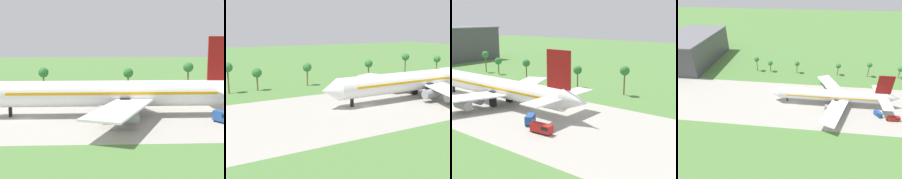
# 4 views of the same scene
# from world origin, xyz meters

# --- Properties ---
(ground_plane) EXTENTS (600.00, 600.00, 0.00)m
(ground_plane) POSITION_xyz_m (0.00, 0.00, 0.00)
(ground_plane) COLOR #517F3D
(taxiway_strip) EXTENTS (320.00, 44.00, 0.02)m
(taxiway_strip) POSITION_xyz_m (0.00, 0.00, 0.01)
(taxiway_strip) COLOR #A8A399
(taxiway_strip) RESTS_ON ground_plane
(jet_airliner) EXTENTS (72.98, 53.81, 19.76)m
(jet_airliner) POSITION_xyz_m (22.67, 2.01, 5.61)
(jet_airliner) COLOR white
(jet_airliner) RESTS_ON ground_plane
(palm_tree_row) EXTENTS (107.18, 3.60, 11.19)m
(palm_tree_row) POSITION_xyz_m (15.71, 39.32, 7.67)
(palm_tree_row) COLOR brown
(palm_tree_row) RESTS_ON ground_plane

